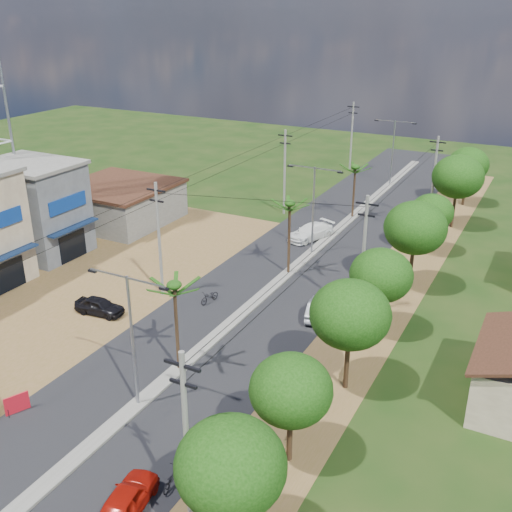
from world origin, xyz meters
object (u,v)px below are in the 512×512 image
(moto_rider_east, at_px, (172,479))
(roadside_sign, at_px, (17,404))
(car_silver_mid, at_px, (318,309))
(car_red_near, at_px, (127,500))
(car_parked_dark, at_px, (100,306))
(car_white_far, at_px, (310,232))

(moto_rider_east, xyz_separation_m, roadside_sign, (-10.70, 0.58, 0.12))
(car_silver_mid, distance_m, roadside_sign, 20.71)
(car_silver_mid, bearing_deg, moto_rider_east, 77.71)
(car_red_near, height_order, roadside_sign, car_red_near)
(car_silver_mid, relative_size, moto_rider_east, 2.33)
(car_parked_dark, bearing_deg, car_white_far, -26.07)
(car_white_far, bearing_deg, car_silver_mid, -43.36)
(roadside_sign, bearing_deg, car_white_far, 106.58)
(car_parked_dark, bearing_deg, car_red_near, -141.26)
(car_red_near, bearing_deg, moto_rider_east, -121.42)
(car_red_near, relative_size, car_parked_dark, 1.08)
(roadside_sign, bearing_deg, moto_rider_east, 20.63)
(moto_rider_east, distance_m, roadside_sign, 10.72)
(car_white_far, relative_size, moto_rider_east, 2.97)
(car_parked_dark, distance_m, roadside_sign, 11.47)
(car_red_near, xyz_separation_m, car_parked_dark, (-13.52, 13.64, -0.05))
(car_silver_mid, height_order, roadside_sign, car_silver_mid)
(car_red_near, xyz_separation_m, car_white_far, (-5.86, 34.60, 0.04))
(car_red_near, distance_m, moto_rider_east, 2.36)
(car_red_near, xyz_separation_m, roadside_sign, (-9.86, 2.78, -0.12))
(car_red_near, relative_size, roadside_sign, 3.10)
(car_red_near, distance_m, car_parked_dark, 19.21)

